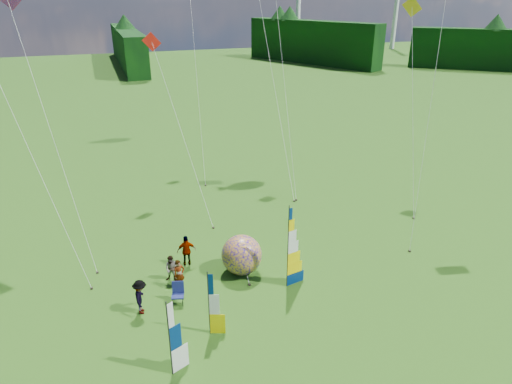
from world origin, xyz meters
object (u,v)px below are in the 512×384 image
object	(u,v)px
spectator_b	(172,269)
camp_chair	(178,294)
side_banner_left	(209,305)
spectator_c	(140,297)
spectator_a	(179,274)
kite_whale	(272,63)
bol_inflatable	(242,255)
spectator_d	(187,251)
feather_banner_main	(288,249)
side_banner_far	(170,341)

from	to	relation	value
spectator_b	camp_chair	world-z (taller)	spectator_b
side_banner_left	spectator_c	bearing A→B (deg)	157.28
spectator_a	kite_whale	world-z (taller)	kite_whale
spectator_a	kite_whale	size ratio (longest dim) A/B	0.09
bol_inflatable	spectator_d	distance (m)	3.20
spectator_a	spectator_d	world-z (taller)	spectator_d
feather_banner_main	spectator_b	xyz separation A→B (m)	(-5.57, 2.50, -1.52)
side_banner_far	bol_inflatable	size ratio (longest dim) A/B	1.56
side_banner_left	side_banner_far	distance (m)	2.74
side_banner_left	side_banner_far	xyz separation A→B (m)	(-2.02, -1.84, 0.13)
spectator_d	camp_chair	size ratio (longest dim) A/B	1.64
spectator_a	spectator_b	world-z (taller)	spectator_a
feather_banner_main	side_banner_left	world-z (taller)	feather_banner_main
camp_chair	spectator_d	bearing A→B (deg)	87.06
feather_banner_main	spectator_a	xyz separation A→B (m)	(-5.31, 1.71, -1.44)
camp_chair	spectator_a	bearing A→B (deg)	91.54
side_banner_left	spectator_c	size ratio (longest dim) A/B	1.78
spectator_b	feather_banner_main	bearing A→B (deg)	3.95
bol_inflatable	spectator_b	distance (m)	3.79
spectator_b	camp_chair	xyz separation A→B (m)	(-0.06, -2.06, -0.19)
spectator_b	kite_whale	world-z (taller)	kite_whale
feather_banner_main	bol_inflatable	size ratio (longest dim) A/B	2.05
side_banner_far	feather_banner_main	bearing A→B (deg)	7.19
spectator_c	kite_whale	distance (m)	21.17
spectator_c	camp_chair	world-z (taller)	spectator_c
spectator_a	spectator_c	distance (m)	2.50
kite_whale	spectator_d	bearing A→B (deg)	-148.44
spectator_a	spectator_c	bearing A→B (deg)	-163.83
spectator_a	spectator_d	bearing A→B (deg)	51.76
feather_banner_main	spectator_c	xyz separation A→B (m)	(-7.41, 0.35, -1.37)
spectator_d	side_banner_left	bearing A→B (deg)	93.84
spectator_a	camp_chair	size ratio (longest dim) A/B	1.49
side_banner_far	spectator_d	world-z (taller)	side_banner_far
feather_banner_main	spectator_d	world-z (taller)	feather_banner_main
spectator_c	spectator_a	bearing A→B (deg)	-47.37
side_banner_far	spectator_a	xyz separation A→B (m)	(1.38, 5.73, -0.89)
side_banner_far	kite_whale	bearing A→B (deg)	35.02
kite_whale	feather_banner_main	bearing A→B (deg)	-127.14
side_banner_far	side_banner_left	bearing A→B (deg)	18.56
side_banner_far	kite_whale	xyz separation A→B (m)	(11.71, 19.39, 7.43)
spectator_a	bol_inflatable	bearing A→B (deg)	-11.45
side_banner_far	spectator_d	distance (m)	8.14
spectator_b	spectator_d	bearing A→B (deg)	77.96
spectator_d	kite_whale	size ratio (longest dim) A/B	0.10
side_banner_left	spectator_c	world-z (taller)	side_banner_left
side_banner_far	spectator_a	size ratio (longest dim) A/B	2.08
bol_inflatable	spectator_d	world-z (taller)	bol_inflatable
spectator_a	camp_chair	world-z (taller)	spectator_a
side_banner_left	spectator_a	bearing A→B (deg)	119.30
bol_inflatable	spectator_c	distance (m)	5.84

